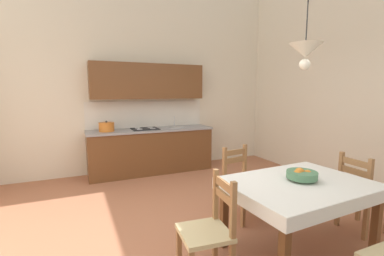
% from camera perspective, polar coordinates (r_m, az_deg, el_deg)
% --- Properties ---
extents(ground_plane, '(6.45, 6.31, 0.10)m').
position_cam_1_polar(ground_plane, '(3.41, 1.84, -22.00)').
color(ground_plane, '#AD6B4C').
extents(wall_back, '(6.45, 0.12, 4.06)m').
position_cam_1_polar(wall_back, '(5.74, -11.09, 11.53)').
color(wall_back, silver).
rests_on(wall_back, ground_plane).
extents(wall_right, '(0.12, 6.31, 4.06)m').
position_cam_1_polar(wall_right, '(5.05, 34.75, 10.83)').
color(wall_right, silver).
rests_on(wall_right, ground_plane).
extents(kitchen_cabinetry, '(2.50, 0.63, 2.20)m').
position_cam_1_polar(kitchen_cabinetry, '(5.49, -8.93, -0.57)').
color(kitchen_cabinetry, brown).
rests_on(kitchen_cabinetry, ground_plane).
extents(dining_table, '(1.45, 1.09, 0.75)m').
position_cam_1_polar(dining_table, '(2.95, 21.90, -12.83)').
color(dining_table, brown).
rests_on(dining_table, ground_plane).
extents(dining_chair_window_side, '(0.44, 0.44, 0.93)m').
position_cam_1_polar(dining_chair_window_side, '(3.79, 32.51, -11.95)').
color(dining_chair_window_side, '#D1BC89').
rests_on(dining_chair_window_side, ground_plane).
extents(dining_chair_tv_side, '(0.46, 0.46, 0.93)m').
position_cam_1_polar(dining_chair_tv_side, '(2.49, 3.64, -21.11)').
color(dining_chair_tv_side, '#D1BC89').
rests_on(dining_chair_tv_side, ground_plane).
extents(dining_chair_kitchen_side, '(0.48, 0.48, 0.93)m').
position_cam_1_polar(dining_chair_kitchen_side, '(3.62, 10.60, -11.74)').
color(dining_chair_kitchen_side, '#D1BC89').
rests_on(dining_chair_kitchen_side, ground_plane).
extents(fruit_bowl, '(0.30, 0.30, 0.12)m').
position_cam_1_polar(fruit_bowl, '(2.94, 22.46, -9.25)').
color(fruit_bowl, '#4C7F5B').
rests_on(fruit_bowl, dining_table).
extents(pendant_lamp, '(0.32, 0.32, 0.80)m').
position_cam_1_polar(pendant_lamp, '(2.99, 23.13, 14.89)').
color(pendant_lamp, black).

